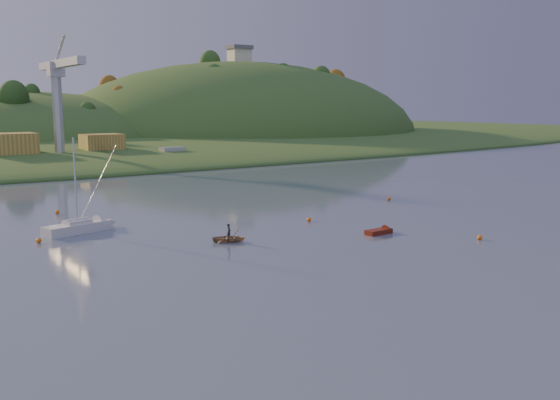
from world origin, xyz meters
TOP-DOWN VIEW (x-y plane):
  - shore_slope at (0.00, 165.00)m, footprint 640.00×150.00m
  - hill_center at (10.00, 210.00)m, footprint 140.00×120.00m
  - hill_right at (95.00, 195.00)m, footprint 150.00×130.00m
  - hilltop_house at (95.00, 195.00)m, footprint 9.00×7.00m
  - wharf at (5.00, 122.00)m, footprint 42.00×16.00m
  - shed_west at (-8.00, 123.00)m, footprint 11.00×8.00m
  - shed_east at (13.00, 124.00)m, footprint 9.00×7.00m
  - dock_crane at (2.00, 118.39)m, footprint 3.20×28.00m
  - sailboat_far at (-18.08, 43.69)m, footprint 7.54×3.93m
  - canoe at (-7.29, 30.63)m, footprint 3.96×3.63m
  - paddler at (-7.29, 30.63)m, footprint 0.61×0.67m
  - red_tender at (8.03, 24.85)m, footprint 3.61×1.36m
  - work_vessel at (26.25, 113.73)m, footprint 13.46×5.51m
  - buoy_0 at (13.61, 16.95)m, footprint 0.50×0.50m
  - buoy_1 at (5.69, 34.52)m, footprint 0.50×0.50m
  - buoy_2 at (-22.77, 40.85)m, footprint 0.50×0.50m
  - buoy_3 at (-16.63, 56.38)m, footprint 0.50×0.50m
  - buoy_4 at (24.83, 40.80)m, footprint 0.50×0.50m

SIDE VIEW (x-z plane):
  - shore_slope at x=0.00m, z-range -3.50..3.50m
  - hill_center at x=10.00m, z-range -18.00..18.00m
  - hill_right at x=95.00m, z-range -30.00..30.00m
  - buoy_0 at x=13.61m, z-range 0.00..0.50m
  - buoy_1 at x=5.69m, z-range 0.00..0.50m
  - buoy_2 at x=-22.77m, z-range 0.00..0.50m
  - buoy_3 at x=-16.63m, z-range 0.00..0.50m
  - buoy_4 at x=24.83m, z-range 0.00..0.50m
  - red_tender at x=8.03m, z-range -0.35..0.86m
  - canoe at x=-7.29m, z-range 0.00..0.67m
  - sailboat_far at x=-18.08m, z-range -4.34..5.68m
  - paddler at x=-7.29m, z-range 0.00..1.55m
  - wharf at x=5.00m, z-range 0.00..2.40m
  - work_vessel at x=26.25m, z-range -0.49..2.91m
  - shed_east at x=13.00m, z-range 2.40..6.40m
  - shed_west at x=-8.00m, z-range 2.40..7.20m
  - dock_crane at x=2.00m, z-range 7.02..27.32m
  - hilltop_house at x=95.00m, z-range 30.18..36.63m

